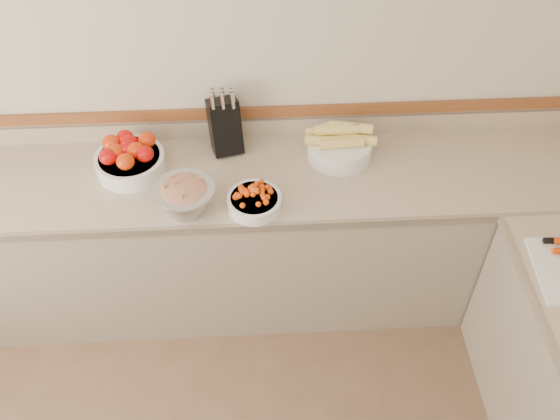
{
  "coord_description": "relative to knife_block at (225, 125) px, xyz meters",
  "views": [
    {
      "loc": [
        0.25,
        -0.53,
        2.96
      ],
      "look_at": [
        0.35,
        1.35,
        1.0
      ],
      "focal_mm": 40.0,
      "sensor_mm": 36.0,
      "label": 1
    }
  ],
  "objects": [
    {
      "name": "cherry_tomato_bowl",
      "position": [
        0.13,
        -0.43,
        -0.1
      ],
      "size": [
        0.25,
        0.25,
        0.14
      ],
      "color": "white",
      "rests_on": "counter_back"
    },
    {
      "name": "knife_block",
      "position": [
        0.0,
        0.0,
        0.0
      ],
      "size": [
        0.19,
        0.21,
        0.36
      ],
      "color": "black",
      "rests_on": "counter_back"
    },
    {
      "name": "tomato_bowl",
      "position": [
        -0.46,
        -0.14,
        -0.07
      ],
      "size": [
        0.34,
        0.34,
        0.17
      ],
      "color": "white",
      "rests_on": "counter_back"
    },
    {
      "name": "rhubarb_bowl",
      "position": [
        -0.18,
        -0.42,
        -0.06
      ],
      "size": [
        0.28,
        0.28,
        0.16
      ],
      "color": "#B2B2BA",
      "rests_on": "counter_back"
    },
    {
      "name": "counter_back",
      "position": [
        -0.11,
        -0.22,
        -0.59
      ],
      "size": [
        4.0,
        0.65,
        1.08
      ],
      "color": "tan",
      "rests_on": "ground_plane"
    },
    {
      "name": "back_wall",
      "position": [
        -0.11,
        0.1,
        0.25
      ],
      "size": [
        4.0,
        0.0,
        4.0
      ],
      "primitive_type": "plane",
      "rotation": [
        1.57,
        0.0,
        0.0
      ],
      "color": "beige",
      "rests_on": "ground_plane"
    },
    {
      "name": "corn_bowl",
      "position": [
        0.56,
        -0.09,
        -0.07
      ],
      "size": [
        0.36,
        0.32,
        0.19
      ],
      "color": "white",
      "rests_on": "counter_back"
    }
  ]
}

